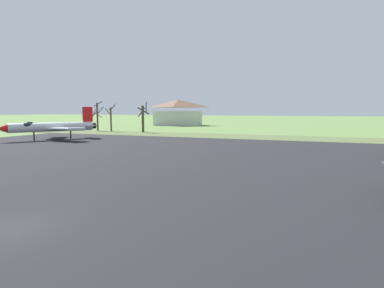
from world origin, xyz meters
The scene contains 8 objects.
ground_plane centered at (0.00, 0.00, 0.00)m, with size 600.00×600.00×0.00m, color #607F42.
asphalt_apron centered at (0.00, 18.31, 0.03)m, with size 92.09×61.04×0.05m, color black.
grass_verge_strip centered at (0.00, 54.84, 0.03)m, with size 152.09×12.00×0.06m, color #56653A.
jet_fighter_rear_center centered at (-32.33, 35.21, 2.51)m, with size 13.94×15.78×6.27m.
bare_tree_far_left centered at (-40.34, 59.44, 4.13)m, with size 2.92×2.93×8.08m.
bare_tree_left_of_center centered at (-35.52, 58.69, 3.64)m, with size 2.25×2.34×7.32m.
bare_tree_center centered at (-26.07, 58.86, 3.85)m, with size 3.46×3.48×7.72m.
visitor_building centered at (-32.40, 96.22, 4.63)m, with size 18.20×12.36×9.42m.
Camera 1 is at (13.13, -10.45, 5.66)m, focal length 29.22 mm.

